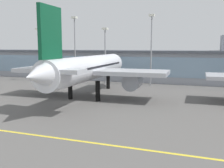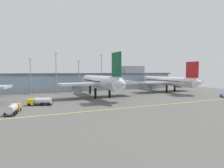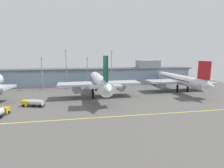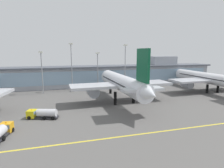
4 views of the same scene
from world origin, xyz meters
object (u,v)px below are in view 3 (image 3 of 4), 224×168
apron_light_mast_west (87,68)px  apron_light_mast_far_east (66,64)px  airliner_near_right (100,82)px  apron_light_mast_centre (111,63)px  airliner_far_right (180,80)px  apron_light_mast_east (42,68)px  fuel_tanker_truck (32,103)px

apron_light_mast_west → apron_light_mast_far_east: 13.16m
airliner_near_right → apron_light_mast_centre: (10.71, 26.47, 7.87)m
airliner_far_right → apron_light_mast_far_east: (-64.73, 19.73, 8.99)m
apron_light_mast_west → apron_light_mast_east: size_ratio=0.98×
airliner_far_right → fuel_tanker_truck: 78.02m
apron_light_mast_west → apron_light_mast_far_east: bearing=170.1°
apron_light_mast_far_east → fuel_tanker_truck: bearing=-106.7°
apron_light_mast_centre → fuel_tanker_truck: bearing=-136.5°
airliner_near_right → apron_light_mast_far_east: 32.67m
apron_light_mast_west → fuel_tanker_truck: bearing=-124.3°
apron_light_mast_west → apron_light_mast_centre: size_ratio=0.83×
airliner_far_right → apron_light_mast_east: size_ratio=2.65×
airliner_far_right → apron_light_mast_centre: (-36.52, 19.81, 8.81)m
airliner_near_right → fuel_tanker_truck: airliner_near_right is taller
apron_light_mast_east → apron_light_mast_west: bearing=1.1°
airliner_far_right → apron_light_mast_centre: bearing=60.3°
apron_light_mast_centre → airliner_near_right: bearing=-112.0°
apron_light_mast_west → apron_light_mast_east: 26.44m
apron_light_mast_far_east → apron_light_mast_centre: bearing=0.2°
airliner_far_right → apron_light_mast_east: apron_light_mast_east is taller
airliner_near_right → apron_light_mast_west: (-4.77, 24.16, 5.56)m
apron_light_mast_far_east → apron_light_mast_west: bearing=-9.9°
apron_light_mast_centre → airliner_far_right: bearing=-28.5°
apron_light_mast_west → apron_light_mast_far_east: size_ratio=0.81×
airliner_near_right → apron_light_mast_west: 25.25m
fuel_tanker_truck → apron_light_mast_west: apron_light_mast_west is taller
airliner_near_right → apron_light_mast_east: size_ratio=2.55×
apron_light_mast_east → airliner_near_right: bearing=-37.1°
airliner_near_right → apron_light_mast_west: airliner_near_right is taller
airliner_near_right → apron_light_mast_east: bearing=51.2°
airliner_far_right → apron_light_mast_centre: size_ratio=2.23×
airliner_near_right → apron_light_mast_far_east: (-17.50, 26.38, 8.04)m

